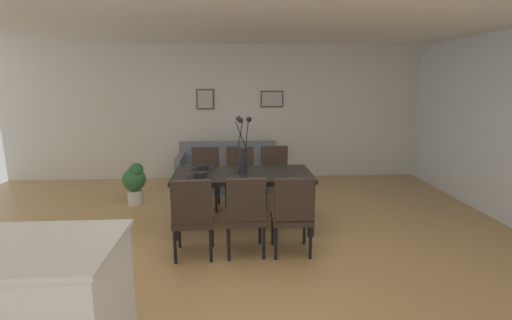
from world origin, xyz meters
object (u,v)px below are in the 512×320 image
centerpiece_vase (243,152)px  sofa (228,172)px  dining_chair_mid_left (292,212)px  potted_plant (135,181)px  dining_chair_mid_right (275,173)px  bowl_near_right (202,167)px  dining_chair_far_left (245,212)px  dining_chair_far_right (240,174)px  dining_table (243,179)px  dining_chair_near_right (205,175)px  dining_chair_near_left (193,214)px  framed_picture_left (205,99)px  bowl_near_left (200,174)px  framed_picture_center (272,99)px

centerpiece_vase → sofa: (-0.22, 1.87, -0.74)m
centerpiece_vase → sofa: bearing=96.6°
dining_chair_mid_left → potted_plant: size_ratio=1.37×
dining_chair_mid_right → bowl_near_right: size_ratio=5.41×
sofa → dining_chair_far_left: bearing=-85.4°
dining_chair_far_right → dining_chair_mid_right: 0.55m
dining_chair_mid_left → dining_table: bearing=120.9°
dining_table → centerpiece_vase: (0.00, 0.00, 0.36)m
dining_chair_near_right → potted_plant: dining_chair_near_right is taller
dining_table → potted_plant: bearing=148.4°
dining_chair_near_left → dining_chair_far_left: bearing=3.0°
dining_chair_far_left → framed_picture_left: framed_picture_left is taller
bowl_near_left → dining_chair_mid_right: bearing=44.4°
bowl_near_right → potted_plant: 1.47m
dining_chair_far_right → sofa: 1.09m
dining_chair_near_right → framed_picture_center: (1.20, 1.74, 1.05)m
dining_chair_near_right → dining_chair_far_left: same height
bowl_near_right → dining_chair_mid_left: bearing=-45.2°
bowl_near_right → sofa: (0.32, 1.67, -0.50)m
dining_chair_near_right → bowl_near_right: dining_chair_near_right is taller
dining_chair_far_right → dining_chair_mid_left: 1.78m
framed_picture_center → potted_plant: bearing=-146.5°
sofa → centerpiece_vase: bearing=-83.4°
dining_chair_near_right → framed_picture_center: framed_picture_center is taller
dining_chair_near_left → dining_chair_mid_left: size_ratio=1.00×
bowl_near_left → framed_picture_center: size_ratio=0.39×
dining_chair_mid_right → potted_plant: (-2.20, 0.19, -0.14)m
dining_chair_mid_right → sofa: dining_chair_mid_right is taller
dining_chair_far_right → centerpiece_vase: 0.97m
sofa → bowl_near_right: bearing=-101.0°
dining_chair_near_right → dining_chair_mid_right: (1.08, 0.01, 0.00)m
framed_picture_left → dining_chair_mid_left: bearing=-71.2°
dining_table → potted_plant: size_ratio=2.69×
dining_chair_mid_left → sofa: bearing=105.1°
dining_chair_near_right → dining_chair_mid_left: (1.08, -1.70, 0.00)m
dining_chair_far_left → centerpiece_vase: centerpiece_vase is taller
bowl_near_left → dining_chair_far_right: bearing=63.2°
dining_chair_mid_left → sofa: dining_chair_mid_left is taller
dining_chair_far_left → bowl_near_right: (-0.54, 1.05, 0.27)m
dining_table → dining_chair_mid_left: 1.02m
dining_chair_far_left → framed_picture_left: 3.64m
bowl_near_right → framed_picture_left: 2.50m
dining_table → potted_plant: 1.99m
dining_chair_far_right → dining_chair_mid_left: same height
dining_chair_mid_left → dining_chair_near_right: bearing=122.4°
dining_chair_far_left → dining_chair_mid_right: 1.77m
dining_chair_far_left → dining_chair_mid_left: 0.52m
framed_picture_center → potted_plant: framed_picture_center is taller
centerpiece_vase → dining_chair_mid_right: bearing=58.0°
dining_chair_near_right → potted_plant: 1.15m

